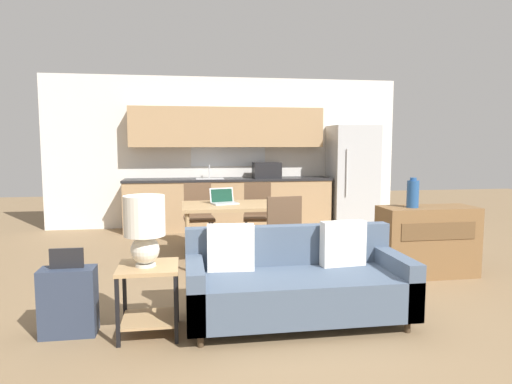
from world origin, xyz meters
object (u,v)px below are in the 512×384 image
object	(u,v)px
table_lamp	(145,225)
dining_chair_far_left	(199,213)
credenza	(427,241)
dining_chair_far_right	(258,212)
laptop	(223,200)
refrigerator	(352,176)
suitcase	(69,301)
couch	(295,283)
vase	(413,194)
dining_chair_near_right	(281,233)
side_table	(149,288)
dining_table	(234,209)

from	to	relation	value
table_lamp	dining_chair_far_left	distance (m)	3.08
credenza	dining_chair_far_right	size ratio (longest dim) A/B	1.16
laptop	refrigerator	bearing A→B (deg)	24.09
laptop	suitcase	world-z (taller)	laptop
refrigerator	suitcase	size ratio (longest dim) A/B	2.62
couch	table_lamp	bearing A→B (deg)	-174.66
credenza	vase	bearing A→B (deg)	-174.55
dining_chair_near_right	suitcase	distance (m)	2.37
credenza	laptop	xyz separation A→B (m)	(-2.25, 1.07, 0.39)
side_table	dining_chair_far_left	distance (m)	3.04
vase	dining_chair_far_left	world-z (taller)	vase
side_table	dining_chair_far_right	size ratio (longest dim) A/B	0.60
couch	vase	xyz separation A→B (m)	(1.61, 1.05, 0.63)
vase	credenza	bearing A→B (deg)	5.45
laptop	suitcase	bearing A→B (deg)	-138.92
dining_table	table_lamp	xyz separation A→B (m)	(-0.94, -2.17, 0.21)
laptop	dining_chair_far_right	bearing A→B (deg)	35.39
dining_chair_near_right	side_table	bearing A→B (deg)	36.69
table_lamp	suitcase	world-z (taller)	table_lamp
refrigerator	dining_chair_near_right	xyz separation A→B (m)	(-1.99, -3.01, -0.41)
couch	suitcase	distance (m)	1.85
suitcase	credenza	bearing A→B (deg)	16.49
dining_table	side_table	bearing A→B (deg)	-113.22
dining_chair_near_right	dining_chair_far_right	distance (m)	1.58
dining_chair_far_right	credenza	bearing A→B (deg)	-38.86
dining_chair_far_right	couch	bearing A→B (deg)	-85.23
table_lamp	dining_chair_far_right	bearing A→B (deg)	64.99
vase	laptop	distance (m)	2.32
table_lamp	refrigerator	bearing A→B (deg)	52.40
couch	dining_chair_far_left	xyz separation A→B (m)	(-0.72, 2.90, 0.18)
credenza	vase	world-z (taller)	vase
dining_chair_far_left	refrigerator	bearing A→B (deg)	21.86
vase	laptop	xyz separation A→B (m)	(-2.04, 1.09, -0.17)
dining_chair_far_right	dining_chair_far_left	bearing A→B (deg)	-177.00
suitcase	dining_table	bearing A→B (deg)	53.23
refrigerator	dining_table	bearing A→B (deg)	-137.79
credenza	suitcase	world-z (taller)	credenza
refrigerator	dining_chair_far_right	xyz separation A→B (m)	(-1.99, -1.42, -0.41)
laptop	couch	bearing A→B (deg)	-94.32
refrigerator	dining_chair_far_right	world-z (taller)	refrigerator
couch	vase	world-z (taller)	vase
credenza	dining_chair_far_left	bearing A→B (deg)	144.15
vase	dining_chair_far_right	size ratio (longest dim) A/B	0.36
refrigerator	dining_table	world-z (taller)	refrigerator
refrigerator	dining_chair_far_right	bearing A→B (deg)	-144.46
refrigerator	dining_table	size ratio (longest dim) A/B	1.39
vase	dining_chair_near_right	xyz separation A→B (m)	(-1.47, 0.20, -0.44)
couch	credenza	distance (m)	2.11
dining_chair_far_right	dining_table	bearing A→B (deg)	-111.57
dining_table	credenza	size ratio (longest dim) A/B	1.21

